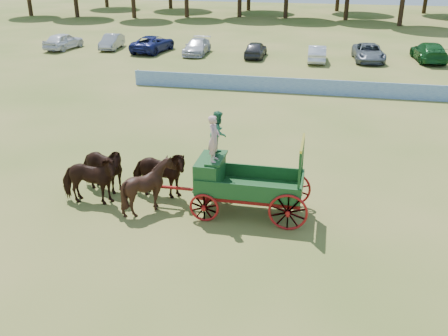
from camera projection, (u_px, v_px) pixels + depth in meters
ground at (325, 231)px, 17.52m from camera, size 160.00×160.00×0.00m
horse_lead_left at (89, 180)px, 18.96m from camera, size 2.47×1.30×2.01m
horse_lead_right at (102, 169)px, 19.95m from camera, size 2.58×1.65×2.01m
horse_wheel_left at (149, 186)px, 18.51m from camera, size 2.01×1.83×2.02m
horse_wheel_right at (159, 174)px, 19.49m from camera, size 2.40×1.13×2.01m
farm_dray at (230, 169)px, 18.19m from camera, size 6.00×2.00×3.84m
sponsor_banner at (317, 87)px, 33.61m from camera, size 26.00×0.08×1.05m
parked_cars at (269, 48)px, 45.34m from camera, size 41.06×7.35×1.64m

